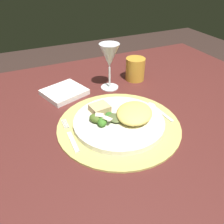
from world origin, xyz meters
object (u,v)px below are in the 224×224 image
object	(u,v)px
spoon	(156,108)
napkin	(64,92)
amber_tumbler	(135,69)
dinner_plate	(119,122)
fork	(71,136)
wine_glass	(109,57)
dining_table	(115,142)

from	to	relation	value
spoon	napkin	size ratio (longest dim) A/B	0.88
spoon	amber_tumbler	world-z (taller)	amber_tumbler
dinner_plate	spoon	size ratio (longest dim) A/B	2.19
dinner_plate	fork	size ratio (longest dim) A/B	1.77
spoon	amber_tumbler	size ratio (longest dim) A/B	1.37
spoon	wine_glass	bearing A→B (deg)	109.19
dinner_plate	spoon	distance (m)	0.15
fork	wine_glass	size ratio (longest dim) A/B	0.89
dining_table	spoon	bearing A→B (deg)	-18.30
fork	spoon	size ratio (longest dim) A/B	1.23
dining_table	wine_glass	world-z (taller)	wine_glass
spoon	wine_glass	xyz separation A→B (m)	(-0.07, 0.21, 0.12)
wine_glass	amber_tumbler	size ratio (longest dim) A/B	1.91
spoon	napkin	distance (m)	0.34
dinner_plate	fork	world-z (taller)	dinner_plate
spoon	amber_tumbler	bearing A→B (deg)	77.46
spoon	fork	bearing A→B (deg)	-176.38
dining_table	amber_tumbler	xyz separation A→B (m)	(0.19, 0.20, 0.18)
spoon	amber_tumbler	distance (m)	0.25
napkin	wine_glass	size ratio (longest dim) A/B	0.81
fork	amber_tumbler	bearing A→B (deg)	36.09
dining_table	wine_glass	bearing A→B (deg)	71.39
spoon	amber_tumbler	xyz separation A→B (m)	(0.05, 0.24, 0.04)
napkin	amber_tumbler	size ratio (longest dim) A/B	1.55
dining_table	napkin	world-z (taller)	napkin
dining_table	dinner_plate	distance (m)	0.16
spoon	wine_glass	distance (m)	0.26
dinner_plate	wine_glass	xyz separation A→B (m)	(0.08, 0.24, 0.11)
fork	amber_tumbler	distance (m)	0.44
napkin	amber_tumbler	distance (m)	0.31
dining_table	napkin	size ratio (longest dim) A/B	9.59
napkin	fork	bearing A→B (deg)	-101.23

